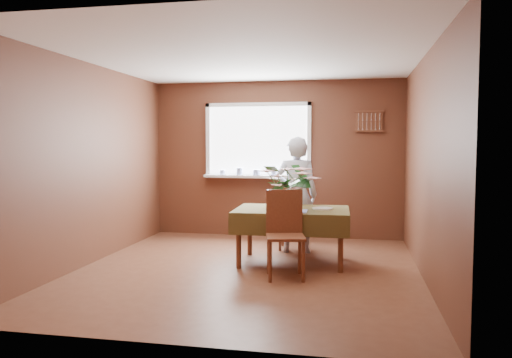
% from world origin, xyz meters
% --- Properties ---
extents(floor, '(4.50, 4.50, 0.00)m').
position_xyz_m(floor, '(0.00, 0.00, 0.00)').
color(floor, brown).
rests_on(floor, ground).
extents(ceiling, '(4.50, 4.50, 0.00)m').
position_xyz_m(ceiling, '(0.00, 0.00, 2.50)').
color(ceiling, white).
rests_on(ceiling, wall_back).
extents(wall_back, '(4.00, 0.00, 4.00)m').
position_xyz_m(wall_back, '(0.00, 2.25, 1.25)').
color(wall_back, brown).
rests_on(wall_back, floor).
extents(wall_front, '(4.00, 0.00, 4.00)m').
position_xyz_m(wall_front, '(0.00, -2.25, 1.25)').
color(wall_front, brown).
rests_on(wall_front, floor).
extents(wall_left, '(0.00, 4.50, 4.50)m').
position_xyz_m(wall_left, '(-2.00, 0.00, 1.25)').
color(wall_left, brown).
rests_on(wall_left, floor).
extents(wall_right, '(0.00, 4.50, 4.50)m').
position_xyz_m(wall_right, '(2.00, 0.00, 1.25)').
color(wall_right, brown).
rests_on(wall_right, floor).
extents(window_assembly, '(1.72, 0.20, 1.22)m').
position_xyz_m(window_assembly, '(-0.29, 2.20, 1.35)').
color(window_assembly, white).
rests_on(window_assembly, wall_back).
extents(spoon_rack, '(0.44, 0.05, 0.33)m').
position_xyz_m(spoon_rack, '(1.45, 2.22, 1.85)').
color(spoon_rack, brown).
rests_on(spoon_rack, wall_back).
extents(dining_table, '(1.45, 1.01, 0.69)m').
position_xyz_m(dining_table, '(0.47, 0.48, 0.61)').
color(dining_table, brown).
rests_on(dining_table, floor).
extents(chair_far, '(0.43, 0.43, 0.97)m').
position_xyz_m(chair_far, '(0.40, 1.26, 0.53)').
color(chair_far, brown).
rests_on(chair_far, floor).
extents(chair_near, '(0.50, 0.50, 0.98)m').
position_xyz_m(chair_near, '(0.47, -0.16, 0.53)').
color(chair_near, brown).
rests_on(chair_near, floor).
extents(seated_woman, '(0.61, 0.43, 1.60)m').
position_xyz_m(seated_woman, '(0.45, 1.13, 0.80)').
color(seated_woman, white).
rests_on(seated_woman, floor).
extents(flower_bouquet, '(0.60, 0.60, 0.51)m').
position_xyz_m(flower_bouquet, '(0.46, 0.27, 1.02)').
color(flower_bouquet, white).
rests_on(flower_bouquet, dining_table).
extents(side_plate, '(0.28, 0.28, 0.01)m').
position_xyz_m(side_plate, '(0.85, 0.53, 0.69)').
color(side_plate, white).
rests_on(side_plate, dining_table).
extents(table_knife, '(0.04, 0.20, 0.00)m').
position_xyz_m(table_knife, '(0.61, 0.28, 0.70)').
color(table_knife, silver).
rests_on(table_knife, dining_table).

